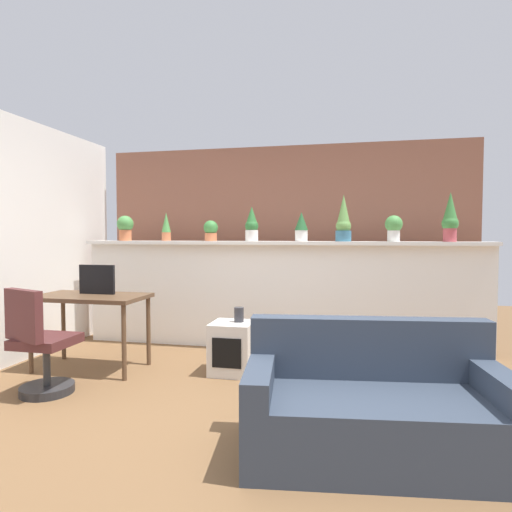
# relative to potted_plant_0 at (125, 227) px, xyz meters

# --- Properties ---
(ground_plane) EXTENTS (12.00, 12.00, 0.00)m
(ground_plane) POSITION_rel_potted_plant_0_xyz_m (1.91, -1.94, -1.45)
(ground_plane) COLOR brown
(divider_wall) EXTENTS (4.75, 0.16, 1.24)m
(divider_wall) POSITION_rel_potted_plant_0_xyz_m (1.91, 0.06, -0.83)
(divider_wall) COLOR white
(divider_wall) RESTS_ON ground
(plant_shelf) EXTENTS (4.75, 0.31, 0.04)m
(plant_shelf) POSITION_rel_potted_plant_0_xyz_m (1.91, 0.02, -0.19)
(plant_shelf) COLOR white
(plant_shelf) RESTS_ON divider_wall
(brick_wall_behind) EXTENTS (4.75, 0.10, 2.50)m
(brick_wall_behind) POSITION_rel_potted_plant_0_xyz_m (1.91, 0.66, -0.20)
(brick_wall_behind) COLOR #935B47
(brick_wall_behind) RESTS_ON ground
(potted_plant_0) EXTENTS (0.20, 0.20, 0.31)m
(potted_plant_0) POSITION_rel_potted_plant_0_xyz_m (0.00, 0.00, 0.00)
(potted_plant_0) COLOR #C66B42
(potted_plant_0) RESTS_ON plant_shelf
(potted_plant_1) EXTENTS (0.11, 0.11, 0.35)m
(potted_plant_1) POSITION_rel_potted_plant_0_xyz_m (0.53, 0.05, 0.00)
(potted_plant_1) COLOR #C66B42
(potted_plant_1) RESTS_ON plant_shelf
(potted_plant_2) EXTENTS (0.17, 0.17, 0.25)m
(potted_plant_2) POSITION_rel_potted_plant_0_xyz_m (1.11, 0.05, -0.04)
(potted_plant_2) COLOR #C66B42
(potted_plant_2) RESTS_ON plant_shelf
(potted_plant_3) EXTENTS (0.16, 0.16, 0.41)m
(potted_plant_3) POSITION_rel_potted_plant_0_xyz_m (1.62, 0.03, 0.02)
(potted_plant_3) COLOR silver
(potted_plant_3) RESTS_ON plant_shelf
(potted_plant_4) EXTENTS (0.16, 0.16, 0.34)m
(potted_plant_4) POSITION_rel_potted_plant_0_xyz_m (2.21, 0.04, 0.00)
(potted_plant_4) COLOR silver
(potted_plant_4) RESTS_ON plant_shelf
(potted_plant_5) EXTENTS (0.18, 0.18, 0.53)m
(potted_plant_5) POSITION_rel_potted_plant_0_xyz_m (2.69, -0.01, 0.05)
(potted_plant_5) COLOR #386B84
(potted_plant_5) RESTS_ON plant_shelf
(potted_plant_6) EXTENTS (0.19, 0.19, 0.29)m
(potted_plant_6) POSITION_rel_potted_plant_0_xyz_m (3.23, 0.02, -0.01)
(potted_plant_6) COLOR silver
(potted_plant_6) RESTS_ON plant_shelf
(potted_plant_7) EXTENTS (0.17, 0.17, 0.53)m
(potted_plant_7) POSITION_rel_potted_plant_0_xyz_m (3.80, -0.02, 0.08)
(potted_plant_7) COLOR #B7474C
(potted_plant_7) RESTS_ON plant_shelf
(desk) EXTENTS (1.10, 0.60, 0.75)m
(desk) POSITION_rel_potted_plant_0_xyz_m (0.22, -1.11, -0.79)
(desk) COLOR brown
(desk) RESTS_ON ground
(tv_monitor) EXTENTS (0.38, 0.04, 0.30)m
(tv_monitor) POSITION_rel_potted_plant_0_xyz_m (0.25, -1.03, -0.55)
(tv_monitor) COLOR black
(tv_monitor) RESTS_ON desk
(office_chair) EXTENTS (0.50, 0.51, 0.91)m
(office_chair) POSITION_rel_potted_plant_0_xyz_m (0.22, -1.85, -1.06)
(office_chair) COLOR #262628
(office_chair) RESTS_ON ground
(side_cube_shelf) EXTENTS (0.40, 0.41, 0.50)m
(side_cube_shelf) POSITION_rel_potted_plant_0_xyz_m (1.65, -0.94, -1.20)
(side_cube_shelf) COLOR silver
(side_cube_shelf) RESTS_ON ground
(vase_on_shelf) EXTENTS (0.10, 0.10, 0.14)m
(vase_on_shelf) POSITION_rel_potted_plant_0_xyz_m (1.70, -0.90, -0.88)
(vase_on_shelf) COLOR #2D2D33
(vase_on_shelf) RESTS_ON side_cube_shelf
(couch) EXTENTS (1.64, 0.95, 0.80)m
(couch) POSITION_rel_potted_plant_0_xyz_m (2.92, -2.29, -1.17)
(couch) COLOR #333D4C
(couch) RESTS_ON ground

